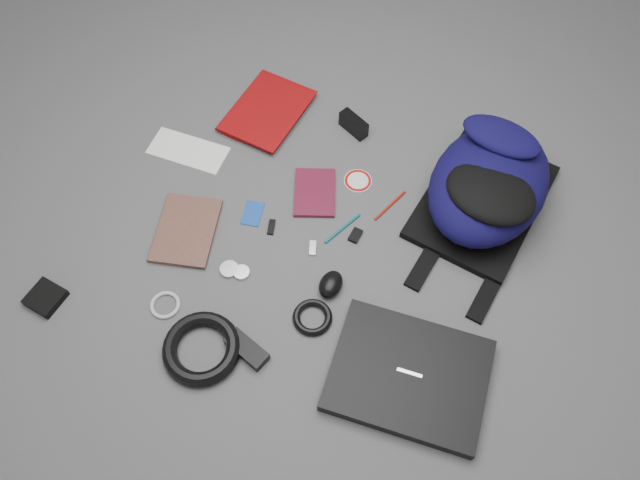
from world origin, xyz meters
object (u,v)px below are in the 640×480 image
at_px(dvd_case, 315,193).
at_px(power_brick, 247,349).
at_px(textbook_red, 239,99).
at_px(pouch, 46,298).
at_px(laptop, 409,375).
at_px(comic_book, 158,227).
at_px(compact_camera, 354,124).
at_px(mouse, 331,284).
at_px(backpack, 489,184).

height_order(dvd_case, power_brick, power_brick).
distance_m(textbook_red, dvd_case, 0.44).
bearing_deg(pouch, laptop, 10.29).
height_order(comic_book, compact_camera, compact_camera).
distance_m(textbook_red, power_brick, 0.86).
bearing_deg(compact_camera, comic_book, -99.47).
xyz_separation_m(dvd_case, pouch, (-0.54, -0.61, 0.00)).
bearing_deg(mouse, textbook_red, 138.29).
relative_size(comic_book, power_brick, 1.94).
xyz_separation_m(power_brick, pouch, (-0.57, -0.08, -0.00)).
xyz_separation_m(laptop, comic_book, (-0.81, 0.14, -0.01)).
bearing_deg(laptop, textbook_red, 135.66).
distance_m(power_brick, pouch, 0.58).
height_order(textbook_red, dvd_case, textbook_red).
xyz_separation_m(comic_book, dvd_case, (0.37, 0.29, -0.00)).
bearing_deg(textbook_red, dvd_case, -27.09).
bearing_deg(pouch, power_brick, 8.08).
height_order(textbook_red, compact_camera, compact_camera).
distance_m(backpack, pouch, 1.27).
height_order(backpack, textbook_red, backpack).
height_order(backpack, pouch, backpack).
xyz_separation_m(backpack, comic_book, (-0.84, -0.45, -0.09)).
relative_size(mouse, power_brick, 0.72).
bearing_deg(pouch, textbook_red, 79.03).
relative_size(textbook_red, comic_book, 1.26).
bearing_deg(comic_book, laptop, -24.58).
distance_m(backpack, laptop, 0.60).
xyz_separation_m(laptop, mouse, (-0.28, 0.16, 0.00)).
xyz_separation_m(laptop, dvd_case, (-0.44, 0.43, -0.01)).
distance_m(backpack, compact_camera, 0.47).
bearing_deg(power_brick, compact_camera, 108.55).
relative_size(laptop, mouse, 4.53).
height_order(comic_book, mouse, mouse).
xyz_separation_m(comic_book, pouch, (-0.17, -0.32, 0.00)).
bearing_deg(dvd_case, pouch, -153.22).
bearing_deg(pouch, compact_camera, 57.93).
distance_m(textbook_red, pouch, 0.86).
bearing_deg(comic_book, compact_camera, 40.70).
bearing_deg(power_brick, laptop, 30.60).
bearing_deg(backpack, dvd_case, -153.15).
xyz_separation_m(dvd_case, power_brick, (0.03, -0.52, 0.01)).
xyz_separation_m(backpack, pouch, (-1.01, -0.77, -0.09)).
bearing_deg(backpack, mouse, -117.39).
distance_m(comic_book, mouse, 0.53).
xyz_separation_m(dvd_case, mouse, (0.16, -0.27, 0.02)).
bearing_deg(pouch, mouse, 25.56).
height_order(comic_book, dvd_case, comic_book).
distance_m(dvd_case, power_brick, 0.53).
xyz_separation_m(comic_book, power_brick, (0.40, -0.23, 0.01)).
distance_m(compact_camera, power_brick, 0.80).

